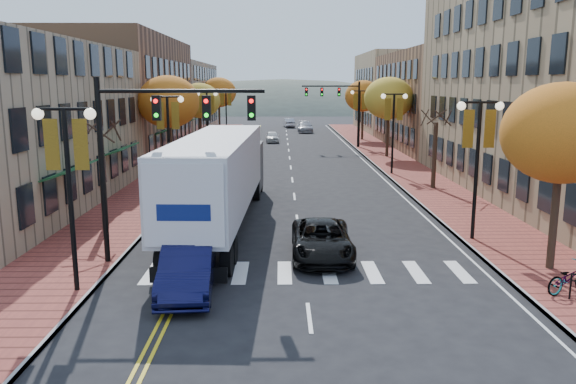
{
  "coord_description": "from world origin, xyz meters",
  "views": [
    {
      "loc": [
        -0.83,
        -17.47,
        6.77
      ],
      "look_at": [
        -0.52,
        6.1,
        2.2
      ],
      "focal_mm": 35.0,
      "sensor_mm": 36.0,
      "label": 1
    }
  ],
  "objects_px": {
    "semi_truck": "(221,173)",
    "bicycle": "(569,278)",
    "black_suv": "(322,240)",
    "navy_sedan": "(187,269)"
  },
  "relations": [
    {
      "from": "semi_truck",
      "to": "bicycle",
      "type": "height_order",
      "value": "semi_truck"
    },
    {
      "from": "black_suv",
      "to": "bicycle",
      "type": "relative_size",
      "value": 2.67
    },
    {
      "from": "bicycle",
      "to": "black_suv",
      "type": "bearing_deg",
      "value": 35.39
    },
    {
      "from": "navy_sedan",
      "to": "black_suv",
      "type": "relative_size",
      "value": 0.94
    },
    {
      "from": "navy_sedan",
      "to": "black_suv",
      "type": "distance_m",
      "value": 6.01
    },
    {
      "from": "semi_truck",
      "to": "bicycle",
      "type": "relative_size",
      "value": 9.36
    },
    {
      "from": "semi_truck",
      "to": "navy_sedan",
      "type": "relative_size",
      "value": 3.74
    },
    {
      "from": "navy_sedan",
      "to": "bicycle",
      "type": "distance_m",
      "value": 12.32
    },
    {
      "from": "semi_truck",
      "to": "navy_sedan",
      "type": "bearing_deg",
      "value": -89.42
    },
    {
      "from": "semi_truck",
      "to": "navy_sedan",
      "type": "xyz_separation_m",
      "value": [
        -0.24,
        -8.82,
        -1.8
      ]
    }
  ]
}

